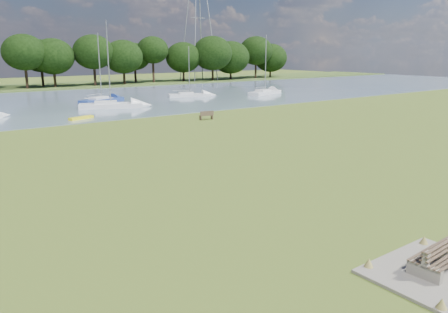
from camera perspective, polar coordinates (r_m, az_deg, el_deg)
ground at (r=24.89m, az=-3.64°, el=-2.46°), size 220.00×220.00×0.00m
river at (r=63.87m, az=-24.57°, el=6.15°), size 220.00×40.00×0.10m
concrete_pad at (r=15.79m, az=25.85°, el=-13.40°), size 4.20×3.20×0.10m
bench_pair at (r=15.60m, az=26.02°, el=-11.94°), size 1.85×1.15×0.96m
riverbank_bench at (r=45.23m, az=-2.30°, el=5.40°), size 1.55×0.69×0.92m
kayak at (r=47.66m, az=-18.15°, el=4.81°), size 2.77×1.48×0.27m
sailboat_0 at (r=62.31m, az=-15.73°, el=7.25°), size 6.93×4.42×9.25m
sailboat_2 at (r=72.46m, az=5.35°, el=8.48°), size 7.49×4.06×9.43m
sailboat_6 at (r=68.68m, az=-4.59°, el=8.13°), size 6.61×4.11×7.59m
sailboat_9 at (r=56.42m, az=-14.66°, el=6.70°), size 7.87×4.81×10.50m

